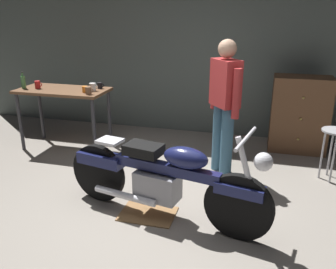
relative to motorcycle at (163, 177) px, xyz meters
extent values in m
plane|color=gray|center=(-0.18, -0.04, -0.45)|extent=(12.00, 12.00, 0.00)
cube|color=#56605B|center=(-0.18, 2.76, 1.10)|extent=(8.00, 0.12, 3.10)
cube|color=brown|center=(-1.92, 1.47, 0.43)|extent=(1.30, 0.64, 0.04)
cylinder|color=#2D2D33|center=(-2.51, 1.21, -0.02)|extent=(0.05, 0.05, 0.86)
cylinder|color=#2D2D33|center=(-1.33, 1.21, -0.02)|extent=(0.05, 0.05, 0.86)
cylinder|color=#2D2D33|center=(-2.51, 1.73, -0.02)|extent=(0.05, 0.05, 0.86)
cylinder|color=#2D2D33|center=(-1.33, 1.73, -0.02)|extent=(0.05, 0.05, 0.86)
cylinder|color=black|center=(0.74, -0.15, -0.13)|extent=(0.64, 0.20, 0.64)
cylinder|color=black|center=(-0.77, 0.17, -0.13)|extent=(0.64, 0.20, 0.64)
cube|color=#191E4C|center=(0.74, -0.15, 0.05)|extent=(0.46, 0.23, 0.10)
cube|color=#191E4C|center=(-0.73, 0.16, 0.05)|extent=(0.55, 0.28, 0.12)
cube|color=gray|center=(-0.06, 0.02, -0.11)|extent=(0.48, 0.33, 0.28)
cube|color=#191E4C|center=(0.03, 0.00, 0.10)|extent=(1.10, 0.32, 0.10)
ellipsoid|color=#191E4C|center=(0.23, -0.04, 0.25)|extent=(0.48, 0.31, 0.20)
cube|color=black|center=(-0.21, 0.05, 0.25)|extent=(0.40, 0.31, 0.10)
cube|color=silver|center=(-0.60, 0.13, 0.27)|extent=(0.28, 0.24, 0.03)
cylinder|color=silver|center=(0.80, -0.16, 0.20)|extent=(0.27, 0.10, 0.68)
cylinder|color=silver|center=(0.76, -0.16, 0.53)|extent=(0.15, 0.59, 0.03)
sphere|color=silver|center=(0.92, -0.19, 0.35)|extent=(0.16, 0.16, 0.16)
cylinder|color=silver|center=(-0.39, -0.06, -0.23)|extent=(0.70, 0.21, 0.07)
cylinder|color=#3C6680|center=(0.49, 1.14, -0.01)|extent=(0.15, 0.15, 0.88)
cylinder|color=#3C6680|center=(0.37, 1.30, -0.01)|extent=(0.15, 0.15, 0.88)
cube|color=#BF3333|center=(0.43, 1.22, 0.71)|extent=(0.41, 0.43, 0.56)
cylinder|color=#BF3333|center=(0.58, 1.03, 0.63)|extent=(0.09, 0.09, 0.58)
cylinder|color=#BF3333|center=(0.28, 1.41, 0.63)|extent=(0.09, 0.09, 0.58)
sphere|color=tan|center=(0.43, 1.22, 1.11)|extent=(0.22, 0.22, 0.22)
cylinder|color=#B2B2B7|center=(1.75, 1.36, 0.18)|extent=(0.32, 0.32, 0.02)
cylinder|color=#B2B2B7|center=(1.75, 1.47, -0.14)|extent=(0.02, 0.02, 0.62)
cylinder|color=#B2B2B7|center=(1.64, 1.36, -0.14)|extent=(0.02, 0.02, 0.62)
cylinder|color=#B2B2B7|center=(1.75, 1.25, -0.14)|extent=(0.02, 0.02, 0.62)
cube|color=brown|center=(1.41, 2.26, 0.10)|extent=(0.80, 0.44, 1.10)
sphere|color=tan|center=(1.41, 2.03, 0.40)|extent=(0.04, 0.04, 0.04)
sphere|color=tan|center=(1.41, 2.03, 0.10)|extent=(0.04, 0.04, 0.04)
sphere|color=tan|center=(1.41, 2.03, -0.20)|extent=(0.04, 0.04, 0.04)
cube|color=olive|center=(-0.17, 0.01, -0.44)|extent=(0.56, 0.40, 0.01)
cylinder|color=brown|center=(-1.41, 1.28, 0.50)|extent=(0.08, 0.08, 0.10)
torus|color=brown|center=(-1.36, 1.28, 0.51)|extent=(0.06, 0.01, 0.06)
cylinder|color=black|center=(-1.42, 1.65, 0.49)|extent=(0.07, 0.07, 0.09)
torus|color=black|center=(-1.38, 1.65, 0.50)|extent=(0.05, 0.01, 0.05)
cylinder|color=white|center=(-1.45, 1.49, 0.51)|extent=(0.09, 0.09, 0.11)
torus|color=white|center=(-1.40, 1.49, 0.51)|extent=(0.06, 0.01, 0.06)
cylinder|color=orange|center=(-1.51, 1.37, 0.49)|extent=(0.08, 0.08, 0.09)
torus|color=orange|center=(-1.47, 1.37, 0.50)|extent=(0.05, 0.01, 0.05)
cylinder|color=red|center=(-2.29, 1.41, 0.51)|extent=(0.08, 0.08, 0.11)
torus|color=red|center=(-2.24, 1.41, 0.51)|extent=(0.06, 0.01, 0.06)
cylinder|color=#4C8C4C|center=(-2.48, 1.37, 0.54)|extent=(0.06, 0.06, 0.18)
cylinder|color=#4C8C4C|center=(-2.48, 1.37, 0.66)|extent=(0.03, 0.03, 0.05)
cylinder|color=black|center=(-2.48, 1.37, 0.69)|extent=(0.03, 0.03, 0.01)
camera|label=1|loc=(0.85, -2.99, 1.55)|focal=37.89mm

